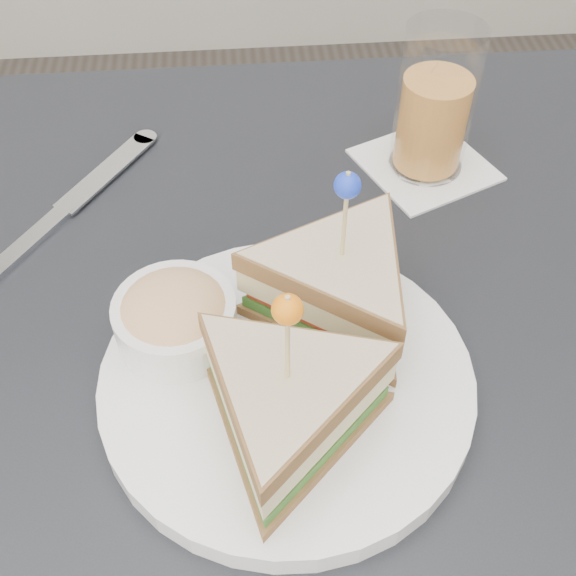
% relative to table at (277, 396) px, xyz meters
% --- Properties ---
extents(table, '(0.80, 0.80, 0.75)m').
position_rel_table_xyz_m(table, '(0.00, 0.00, 0.00)').
color(table, black).
rests_on(table, ground).
extents(plate_meal, '(0.32, 0.32, 0.16)m').
position_rel_table_xyz_m(plate_meal, '(0.01, -0.04, 0.12)').
color(plate_meal, white).
rests_on(plate_meal, table).
extents(cutlery_knife, '(0.14, 0.20, 0.01)m').
position_rel_table_xyz_m(cutlery_knife, '(-0.18, 0.17, 0.08)').
color(cutlery_knife, silver).
rests_on(cutlery_knife, table).
extents(drink_set, '(0.15, 0.15, 0.14)m').
position_rel_table_xyz_m(drink_set, '(0.16, 0.20, 0.14)').
color(drink_set, white).
rests_on(drink_set, table).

